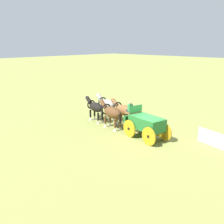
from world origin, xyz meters
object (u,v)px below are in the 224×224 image
(show_wagon, at_px, (145,123))
(draft_horse_rear_near, at_px, (112,113))
(draft_horse_lead_off, at_px, (107,105))
(draft_horse_rear_off, at_px, (123,111))
(draft_horse_lead_near, at_px, (95,108))

(show_wagon, distance_m, draft_horse_rear_near, 3.63)
(draft_horse_rear_near, bearing_deg, draft_horse_lead_off, -36.37)
(draft_horse_rear_off, relative_size, draft_horse_lead_off, 1.06)
(show_wagon, bearing_deg, draft_horse_lead_near, -3.88)
(draft_horse_lead_off, bearing_deg, show_wagon, 164.11)
(show_wagon, xyz_separation_m, draft_horse_lead_near, (6.21, -0.42, 0.11))
(draft_horse_rear_near, relative_size, draft_horse_rear_off, 0.97)
(draft_horse_rear_off, xyz_separation_m, draft_horse_lead_off, (2.56, -0.44, 0.02))
(draft_horse_lead_near, bearing_deg, draft_horse_rear_near, 170.17)
(draft_horse_lead_near, height_order, draft_horse_lead_off, draft_horse_lead_off)
(show_wagon, distance_m, draft_horse_lead_near, 6.22)
(show_wagon, height_order, draft_horse_rear_near, show_wagon)
(draft_horse_rear_near, relative_size, draft_horse_lead_off, 1.04)
(show_wagon, relative_size, draft_horse_rear_off, 1.84)
(show_wagon, xyz_separation_m, draft_horse_rear_off, (3.41, -1.26, 0.17))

